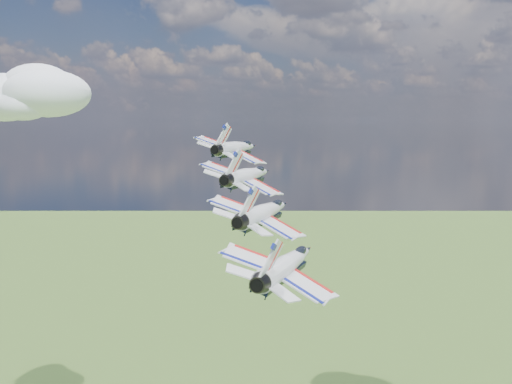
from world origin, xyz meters
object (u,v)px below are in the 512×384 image
Objects in this scene: jet_0 at (237,148)px; jet_1 at (249,175)px; jet_2 at (265,212)px; jet_3 at (287,264)px.

jet_0 is 12.25m from jet_1.
jet_2 is (8.46, -8.29, -3.13)m from jet_1.
jet_1 is at bearing 121.74° from jet_3.
jet_0 is at bearing 121.74° from jet_2.
jet_0 is 1.00× the size of jet_2.
jet_3 is at bearing -58.26° from jet_0.
jet_2 is (16.91, -16.57, -6.26)m from jet_0.
jet_1 is at bearing 121.74° from jet_2.
jet_0 is 24.49m from jet_2.
jet_1 reaches higher than jet_3.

